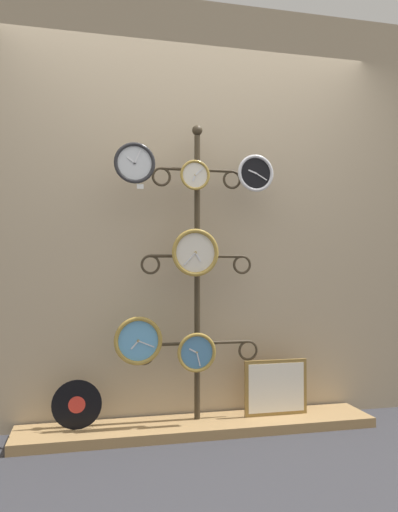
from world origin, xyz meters
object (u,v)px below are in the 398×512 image
display_stand (197,332)px  clock_top_center (195,175)px  clock_bottom_left (138,341)px  vinyl_record (77,405)px  clock_top_left (135,163)px  picture_frame (276,387)px  clock_middle_center (195,253)px  clock_top_right (255,173)px  clock_bottom_center (197,352)px

display_stand → clock_top_center: size_ratio=10.17×
clock_bottom_left → vinyl_record: bearing=173.7°
display_stand → clock_top_left: display_stand is taller
vinyl_record → picture_frame: size_ratio=0.69×
clock_top_center → clock_middle_center: size_ratio=0.64×
display_stand → clock_bottom_left: bearing=-167.5°
display_stand → clock_middle_center: display_stand is taller
display_stand → vinyl_record: bearing=-176.5°
clock_top_left → display_stand: bearing=14.3°
display_stand → clock_top_center: bearing=-113.0°
clock_top_left → clock_top_center: bearing=4.0°
clock_top_right → clock_bottom_left: size_ratio=0.81×
clock_top_right → picture_frame: clock_top_right is taller
clock_top_left → clock_bottom_left: 1.06m
clock_top_right → clock_top_left: bearing=-179.3°
clock_top_right → picture_frame: 1.37m
display_stand → vinyl_record: 0.84m
clock_bottom_left → clock_bottom_center: (0.35, -0.03, -0.08)m
clock_bottom_left → clock_bottom_center: 0.36m
clock_top_right → vinyl_record: size_ratio=0.81×
picture_frame → clock_top_right: bearing=-160.7°
picture_frame → clock_top_left: bearing=-176.0°
display_stand → clock_middle_center: 0.51m
picture_frame → clock_bottom_center: bearing=-172.4°
clock_bottom_left → vinyl_record: (-0.35, 0.04, -0.37)m
vinyl_record → picture_frame: 1.24m
clock_top_left → clock_bottom_center: size_ratio=1.03×
clock_top_right → clock_bottom_center: size_ratio=0.99×
clock_top_left → clock_bottom_left: (0.03, 0.02, -1.06)m
clock_middle_center → picture_frame: clock_middle_center is taller
clock_bottom_left → display_stand: bearing=12.5°
picture_frame → clock_middle_center: bearing=-173.0°
clock_middle_center → clock_bottom_center: bearing=-36.2°
clock_top_center → clock_bottom_left: clock_top_center is taller
clock_bottom_center → clock_top_left: bearing=178.8°
clock_bottom_left → vinyl_record: size_ratio=1.00×
clock_top_left → clock_bottom_center: clock_top_left is taller
display_stand → clock_top_left: (-0.41, -0.10, 1.03)m
vinyl_record → clock_top_center: bearing=-2.6°
display_stand → clock_top_center: display_stand is taller
clock_top_left → clock_middle_center: 0.65m
clock_top_left → clock_top_right: (0.76, 0.01, -0.03)m
clock_bottom_left → picture_frame: bearing=2.9°
clock_bottom_left → clock_bottom_center: size_ratio=1.21×
display_stand → clock_bottom_center: (-0.03, -0.11, -0.11)m
display_stand → clock_top_right: bearing=-14.7°
clock_bottom_left → picture_frame: 0.95m
display_stand → clock_top_right: size_ratio=8.11×
clock_top_left → picture_frame: size_ratio=0.59×
clock_middle_center → clock_bottom_left: bearing=176.3°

